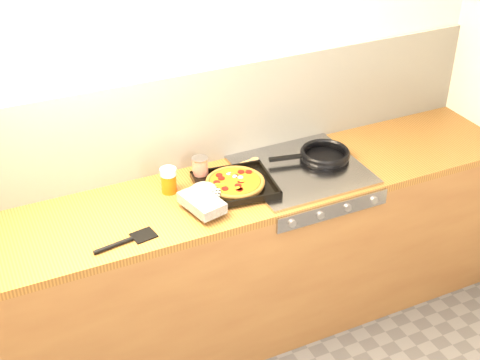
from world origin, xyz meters
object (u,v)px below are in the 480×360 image
pizza_on_tray (226,188)px  tomato_can (200,168)px  juice_glass (169,180)px  frying_pan (324,155)px

pizza_on_tray → tomato_can: bearing=104.4°
pizza_on_tray → tomato_can: 0.20m
juice_glass → frying_pan: bearing=-4.6°
frying_pan → juice_glass: bearing=175.4°
pizza_on_tray → juice_glass: (-0.23, 0.14, 0.02)m
pizza_on_tray → juice_glass: bearing=148.9°
tomato_can → juice_glass: bearing=-163.9°
frying_pan → tomato_can: tomato_can is taller
pizza_on_tray → frying_pan: size_ratio=1.13×
frying_pan → juice_glass: size_ratio=3.47×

